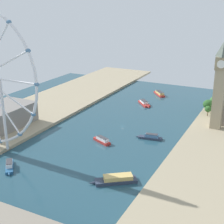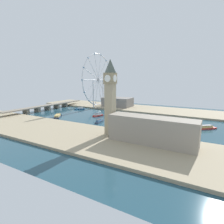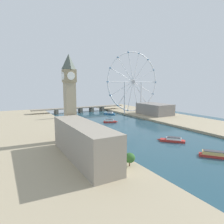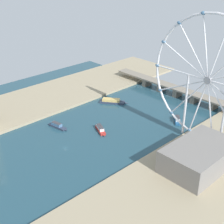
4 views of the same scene
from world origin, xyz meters
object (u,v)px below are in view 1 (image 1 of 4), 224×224
riverside_hall (1,117)px  tour_boat_0 (159,93)px  tour_boat_1 (116,179)px  tour_boat_4 (9,166)px  tour_boat_5 (150,137)px  tour_boat_3 (102,140)px  tour_boat_2 (144,103)px  clock_tower (220,84)px

riverside_hall → tour_boat_0: (-102.94, -193.33, -11.08)m
tour_boat_1 → tour_boat_4: size_ratio=1.51×
tour_boat_0 → tour_boat_5: 154.84m
tour_boat_0 → tour_boat_5: size_ratio=1.04×
tour_boat_1 → tour_boat_5: size_ratio=1.22×
riverside_hall → tour_boat_3: size_ratio=2.87×
tour_boat_2 → tour_boat_5: bearing=-17.1°
tour_boat_4 → tour_boat_5: size_ratio=0.81×
tour_boat_1 → tour_boat_2: 190.12m
clock_tower → riverside_hall: bearing=25.8°
clock_tower → tour_boat_5: (51.06, 50.36, -46.34)m
tour_boat_0 → tour_boat_4: size_ratio=1.29×
clock_tower → tour_boat_4: clock_tower is taller
tour_boat_2 → tour_boat_5: size_ratio=0.96×
riverside_hall → tour_boat_2: bearing=-125.2°
clock_tower → tour_boat_1: (45.98, 135.75, -46.07)m
riverside_hall → tour_boat_5: (-145.09, -44.34, -11.25)m
clock_tower → tour_boat_4: (130.25, 155.00, -46.17)m
tour_boat_1 → tour_boat_0: bearing=-114.8°
tour_boat_0 → tour_boat_3: (-4.37, 176.85, 0.05)m
riverside_hall → tour_boat_0: size_ratio=2.40×
tour_boat_5 → tour_boat_4: bearing=43.4°
tour_boat_4 → tour_boat_1: bearing=61.2°
tour_boat_3 → tour_boat_4: 87.22m
tour_boat_4 → tour_boat_5: 131.22m
clock_tower → tour_boat_1: clock_tower is taller
tour_boat_3 → tour_boat_2: bearing=-62.4°
tour_boat_2 → tour_boat_4: size_ratio=1.19×
tour_boat_2 → riverside_hall: bearing=-76.8°
riverside_hall → tour_boat_5: riverside_hall is taller
clock_tower → tour_boat_3: size_ratio=3.80×
riverside_hall → tour_boat_0: 219.31m
tour_boat_1 → tour_boat_3: size_ratio=1.41×
tour_boat_0 → tour_boat_1: tour_boat_1 is taller
tour_boat_0 → tour_boat_4: (37.03, 253.62, 0.01)m
tour_boat_0 → tour_boat_2: 50.99m
tour_boat_0 → riverside_hall: bearing=112.9°
tour_boat_0 → tour_boat_4: 256.31m
tour_boat_2 → clock_tower: bearing=21.9°
tour_boat_0 → tour_boat_3: 176.91m
tour_boat_1 → tour_boat_2: bearing=-111.0°
tour_boat_0 → tour_boat_1: bearing=152.4°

